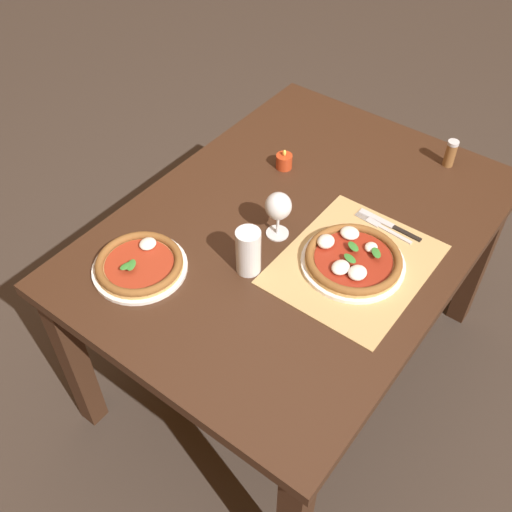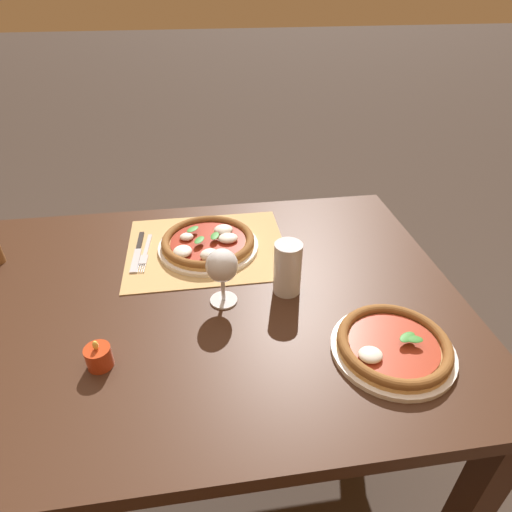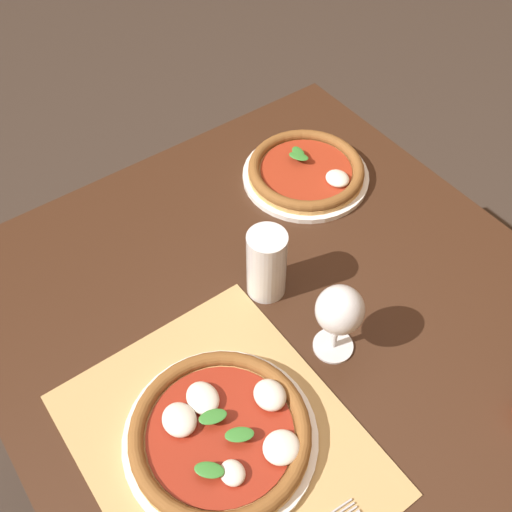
% 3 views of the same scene
% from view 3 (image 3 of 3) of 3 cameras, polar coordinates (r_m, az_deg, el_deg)
% --- Properties ---
extents(dining_table, '(1.37, 1.00, 0.74)m').
position_cam_3_polar(dining_table, '(1.11, 8.06, -14.27)').
color(dining_table, '#382114').
rests_on(dining_table, ground).
extents(paper_placemat, '(0.48, 0.39, 0.00)m').
position_cam_3_polar(paper_placemat, '(0.97, -3.32, -17.40)').
color(paper_placemat, tan).
rests_on(paper_placemat, dining_table).
extents(pizza_near, '(0.30, 0.30, 0.05)m').
position_cam_3_polar(pizza_near, '(0.95, -3.32, -16.50)').
color(pizza_near, white).
rests_on(pizza_near, paper_placemat).
extents(pizza_far, '(0.27, 0.27, 0.04)m').
position_cam_3_polar(pizza_far, '(1.31, 4.83, 8.02)').
color(pizza_far, white).
rests_on(pizza_far, dining_table).
extents(wine_glass, '(0.08, 0.08, 0.16)m').
position_cam_3_polar(wine_glass, '(0.97, 7.95, -5.33)').
color(wine_glass, silver).
rests_on(wine_glass, dining_table).
extents(pint_glass, '(0.07, 0.07, 0.15)m').
position_cam_3_polar(pint_glass, '(1.06, 1.01, -0.87)').
color(pint_glass, silver).
rests_on(pint_glass, dining_table).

